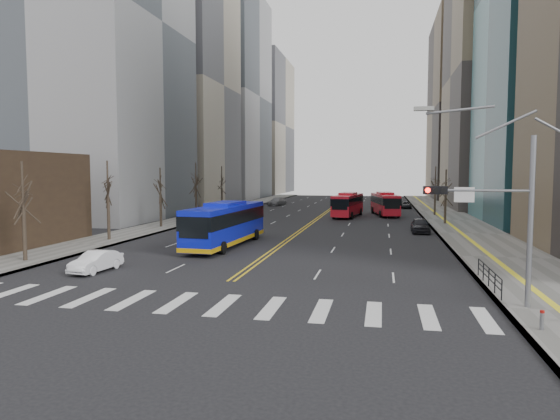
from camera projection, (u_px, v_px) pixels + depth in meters
name	position (u px, v px, depth m)	size (l,w,h in m)	color
ground	(200.00, 304.00, 24.08)	(220.00, 220.00, 0.00)	black
sidewalk_right	(452.00, 220.00, 64.51)	(7.00, 130.00, 0.15)	#65635E
sidewalk_left	(203.00, 216.00, 71.33)	(5.00, 130.00, 0.15)	#65635E
crosswalk	(200.00, 304.00, 24.08)	(26.70, 4.00, 0.01)	silver
centerline	(326.00, 212.00, 77.79)	(0.55, 100.00, 0.01)	gold
office_towers	(336.00, 73.00, 89.11)	(83.00, 134.00, 58.00)	#9A9A9D
signal_mast	(498.00, 205.00, 22.89)	(5.37, 0.37, 9.39)	gray
pedestrian_railing	(489.00, 274.00, 27.01)	(0.06, 6.06, 1.02)	black
street_trees	(247.00, 184.00, 58.89)	(35.20, 47.20, 7.60)	#2D211B
blue_bus	(226.00, 223.00, 42.70)	(3.56, 13.21, 3.78)	#0D18C7
red_bus_near	(348.00, 203.00, 70.23)	(3.89, 10.99, 3.42)	red
red_bus_far	(385.00, 202.00, 72.26)	(4.32, 10.93, 3.39)	red
car_white	(96.00, 261.00, 31.74)	(1.40, 4.00, 1.32)	white
car_dark_mid	(420.00, 225.00, 51.91)	(1.83, 4.54, 1.55)	black
car_silver	(277.00, 202.00, 93.43)	(2.07, 5.09, 1.48)	gray
car_dark_far	(405.00, 205.00, 86.46)	(1.95, 4.22, 1.17)	black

